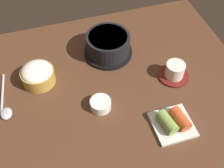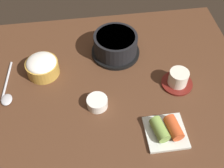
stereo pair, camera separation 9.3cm
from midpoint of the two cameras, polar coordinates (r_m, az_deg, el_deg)
The scene contains 7 objects.
dining_table at distance 96.92cm, azimuth 1.40°, elevation -0.88°, with size 100.00×76.00×2.00cm, color #4C2D1C.
stone_pot at distance 103.84cm, azimuth 3.30°, elevation 7.78°, with size 17.97×17.97×8.40cm.
rice_bowl at distance 99.17cm, azimuth -11.39°, elevation 3.45°, with size 11.26×11.26×7.09cm.
tea_cup_with_saucer at distance 98.24cm, azimuth 15.86°, elevation 0.79°, with size 10.64×10.64×5.99cm.
banchan_cup_center at distance 89.76cm, azimuth -0.06°, elevation -3.92°, with size 6.74×6.74×3.26cm.
kimchi_plate at distance 86.74cm, azimuth 13.98°, elevation -9.26°, with size 12.03×12.03×4.68cm.
spoon at distance 98.26cm, azimuth -18.04°, elevation -1.89°, with size 3.85×19.48×1.35cm.
Camera 2 is at (-6.10, -60.06, 77.11)cm, focal length 45.19 mm.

